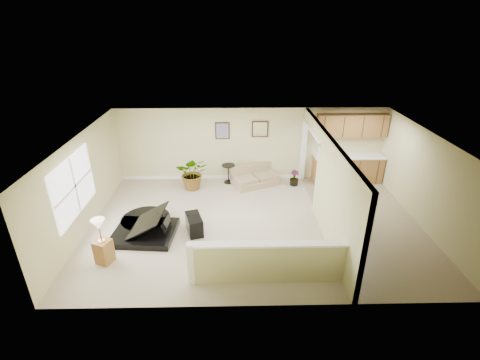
{
  "coord_description": "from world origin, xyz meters",
  "views": [
    {
      "loc": [
        -0.59,
        -8.14,
        5.19
      ],
      "look_at": [
        -0.42,
        0.4,
        1.15
      ],
      "focal_mm": 26.0,
      "sensor_mm": 36.0,
      "label": 1
    }
  ],
  "objects_px": {
    "piano_bench": "(194,224)",
    "lamp_stand": "(102,244)",
    "accent_table": "(228,171)",
    "loveseat": "(255,175)",
    "small_plant": "(294,179)",
    "piano": "(142,212)",
    "palm_plant": "(193,173)"
  },
  "relations": [
    {
      "from": "piano",
      "to": "small_plant",
      "type": "height_order",
      "value": "piano"
    },
    {
      "from": "accent_table",
      "to": "small_plant",
      "type": "xyz_separation_m",
      "value": [
        2.22,
        -0.24,
        -0.19
      ]
    },
    {
      "from": "loveseat",
      "to": "palm_plant",
      "type": "bearing_deg",
      "value": 164.87
    },
    {
      "from": "loveseat",
      "to": "accent_table",
      "type": "relative_size",
      "value": 2.72
    },
    {
      "from": "piano",
      "to": "palm_plant",
      "type": "height_order",
      "value": "piano"
    },
    {
      "from": "lamp_stand",
      "to": "piano",
      "type": "bearing_deg",
      "value": 62.2
    },
    {
      "from": "loveseat",
      "to": "small_plant",
      "type": "relative_size",
      "value": 3.34
    },
    {
      "from": "piano",
      "to": "piano_bench",
      "type": "relative_size",
      "value": 2.8
    },
    {
      "from": "accent_table",
      "to": "piano",
      "type": "bearing_deg",
      "value": -126.15
    },
    {
      "from": "lamp_stand",
      "to": "palm_plant",
      "type": "bearing_deg",
      "value": 66.05
    },
    {
      "from": "accent_table",
      "to": "palm_plant",
      "type": "xyz_separation_m",
      "value": [
        -1.15,
        -0.43,
        0.14
      ]
    },
    {
      "from": "palm_plant",
      "to": "small_plant",
      "type": "distance_m",
      "value": 3.39
    },
    {
      "from": "palm_plant",
      "to": "small_plant",
      "type": "xyz_separation_m",
      "value": [
        3.37,
        0.19,
        -0.33
      ]
    },
    {
      "from": "piano",
      "to": "piano_bench",
      "type": "distance_m",
      "value": 1.37
    },
    {
      "from": "piano",
      "to": "loveseat",
      "type": "xyz_separation_m",
      "value": [
        3.09,
        2.88,
        -0.3
      ]
    },
    {
      "from": "piano",
      "to": "piano_bench",
      "type": "bearing_deg",
      "value": 4.01
    },
    {
      "from": "piano_bench",
      "to": "loveseat",
      "type": "distance_m",
      "value": 3.39
    },
    {
      "from": "small_plant",
      "to": "lamp_stand",
      "type": "bearing_deg",
      "value": -141.8
    },
    {
      "from": "accent_table",
      "to": "palm_plant",
      "type": "distance_m",
      "value": 1.23
    },
    {
      "from": "piano_bench",
      "to": "lamp_stand",
      "type": "relative_size",
      "value": 0.62
    },
    {
      "from": "palm_plant",
      "to": "lamp_stand",
      "type": "bearing_deg",
      "value": -113.95
    },
    {
      "from": "accent_table",
      "to": "palm_plant",
      "type": "bearing_deg",
      "value": -159.6
    },
    {
      "from": "piano_bench",
      "to": "accent_table",
      "type": "relative_size",
      "value": 1.09
    },
    {
      "from": "piano_bench",
      "to": "accent_table",
      "type": "distance_m",
      "value": 3.15
    },
    {
      "from": "palm_plant",
      "to": "loveseat",
      "type": "bearing_deg",
      "value": 8.39
    },
    {
      "from": "piano_bench",
      "to": "accent_table",
      "type": "xyz_separation_m",
      "value": [
        0.87,
        3.02,
        0.18
      ]
    },
    {
      "from": "small_plant",
      "to": "lamp_stand",
      "type": "distance_m",
      "value": 6.43
    },
    {
      "from": "palm_plant",
      "to": "piano_bench",
      "type": "bearing_deg",
      "value": -83.94
    },
    {
      "from": "accent_table",
      "to": "lamp_stand",
      "type": "bearing_deg",
      "value": -123.91
    },
    {
      "from": "palm_plant",
      "to": "lamp_stand",
      "type": "distance_m",
      "value": 4.14
    },
    {
      "from": "accent_table",
      "to": "palm_plant",
      "type": "relative_size",
      "value": 0.58
    },
    {
      "from": "piano",
      "to": "small_plant",
      "type": "bearing_deg",
      "value": 36.77
    }
  ]
}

